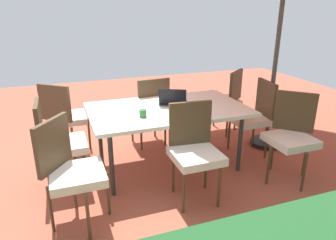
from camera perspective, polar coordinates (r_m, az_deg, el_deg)
name	(u,v)px	position (r m, az deg, el deg)	size (l,w,h in m)	color
ground_plane	(168,166)	(3.92, 0.00, -8.47)	(10.00, 10.00, 0.02)	#9E4C38
dining_table	(168,112)	(3.63, 0.00, 1.47)	(1.80, 1.08, 0.76)	silver
chair_north	(194,148)	(3.11, 4.79, -5.02)	(0.47, 0.48, 0.98)	silver
chair_southwest	(225,98)	(4.82, 10.41, 3.98)	(0.58, 0.58, 0.98)	silver
chair_east	(57,140)	(3.45, -19.55, -3.53)	(0.46, 0.46, 0.98)	silver
chair_west	(254,114)	(4.17, 15.37, 1.02)	(0.49, 0.48, 0.98)	silver
chair_northeast	(71,168)	(2.85, -17.33, -8.34)	(0.58, 0.58, 0.98)	silver
chair_south	(150,108)	(4.29, -3.36, 2.27)	(0.47, 0.48, 0.98)	silver
chair_northwest	(291,133)	(3.70, 21.58, -2.19)	(0.59, 0.59, 0.98)	silver
chair_southeast	(64,115)	(4.20, -18.38, 0.85)	(0.58, 0.58, 0.98)	silver
laptop	(173,101)	(3.71, 0.91, 3.46)	(0.40, 0.36, 0.21)	#2D2D33
cup	(143,113)	(3.31, -4.59, 1.21)	(0.08, 0.08, 0.08)	#286B33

